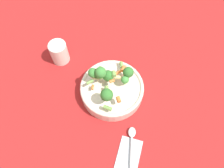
% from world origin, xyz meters
% --- Properties ---
extents(ground_plane, '(3.00, 3.00, 0.00)m').
position_xyz_m(ground_plane, '(0.00, 0.00, 0.00)').
color(ground_plane, maroon).
extents(bowl, '(0.23, 0.23, 0.05)m').
position_xyz_m(bowl, '(0.00, 0.00, 0.03)').
color(bowl, beige).
rests_on(bowl, ground_plane).
extents(pasta_salad, '(0.17, 0.17, 0.08)m').
position_xyz_m(pasta_salad, '(0.01, -0.01, 0.10)').
color(pasta_salad, '#8CB766').
rests_on(pasta_salad, bowl).
extents(cup, '(0.07, 0.07, 0.09)m').
position_xyz_m(cup, '(0.11, -0.24, 0.05)').
color(cup, silver).
rests_on(cup, ground_plane).
extents(napkin, '(0.13, 0.13, 0.01)m').
position_xyz_m(napkin, '(0.06, 0.23, 0.00)').
color(napkin, '#B2BCC6').
rests_on(napkin, ground_plane).
extents(spoon, '(0.10, 0.14, 0.01)m').
position_xyz_m(spoon, '(0.03, 0.20, 0.01)').
color(spoon, silver).
rests_on(spoon, napkin).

